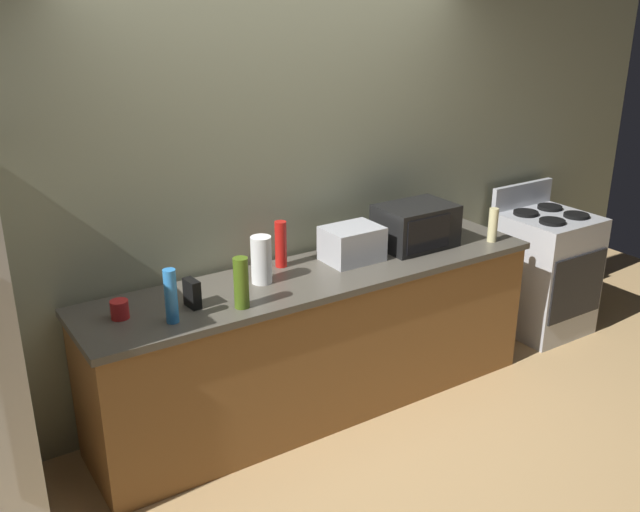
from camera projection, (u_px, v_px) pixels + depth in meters
name	position (u px, v px, depth m)	size (l,w,h in m)	color
ground_plane	(357.00, 437.00, 4.09)	(8.00, 8.00, 0.00)	tan
back_wall	(283.00, 182.00, 4.25)	(6.40, 0.10, 2.70)	gray
counter_run	(320.00, 341.00, 4.25)	(2.84, 0.64, 0.90)	brown
stove_range	(544.00, 272.00, 5.26)	(0.60, 0.61, 1.08)	#B7BABF
microwave	(416.00, 226.00, 4.46)	(0.48, 0.35, 0.27)	black
toaster_oven	(352.00, 244.00, 4.24)	(0.34, 0.26, 0.21)	#B7BABF
paper_towel_roll	(261.00, 260.00, 3.90)	(0.12, 0.12, 0.27)	white
cordless_phone	(192.00, 293.00, 3.62)	(0.05, 0.11, 0.15)	black
bottle_hand_soap	(493.00, 225.00, 4.55)	(0.06, 0.06, 0.22)	beige
bottle_olive_oil	(241.00, 283.00, 3.59)	(0.08, 0.08, 0.27)	#4C6B19
bottle_hot_sauce	(281.00, 244.00, 4.13)	(0.07, 0.07, 0.28)	red
bottle_spray_cleaner	(171.00, 296.00, 3.43)	(0.06, 0.06, 0.28)	#338CE5
mug_red	(120.00, 309.00, 3.50)	(0.09, 0.09, 0.09)	red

